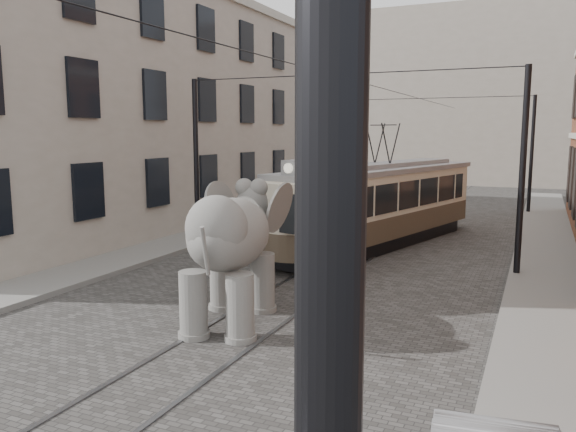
% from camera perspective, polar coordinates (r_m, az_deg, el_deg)
% --- Properties ---
extents(ground, '(120.00, 120.00, 0.00)m').
position_cam_1_polar(ground, '(13.33, -2.59, -9.80)').
color(ground, '#484542').
extents(tram_rails, '(1.54, 80.00, 0.02)m').
position_cam_1_polar(tram_rails, '(13.33, -2.59, -9.75)').
color(tram_rails, slate).
rests_on(tram_rails, ground).
extents(sidewalk_right, '(2.00, 60.00, 0.15)m').
position_cam_1_polar(sidewalk_right, '(12.04, 24.56, -12.22)').
color(sidewalk_right, slate).
rests_on(sidewalk_right, ground).
extents(sidewalk_left, '(2.00, 60.00, 0.15)m').
position_cam_1_polar(sidewalk_left, '(17.12, -22.58, -6.07)').
color(sidewalk_left, slate).
rests_on(sidewalk_left, ground).
extents(stucco_building, '(7.00, 24.00, 10.00)m').
position_cam_1_polar(stucco_building, '(27.08, -14.31, 9.90)').
color(stucco_building, gray).
rests_on(stucco_building, ground).
extents(distant_block, '(28.00, 10.00, 14.00)m').
position_cam_1_polar(distant_block, '(51.72, 17.93, 11.12)').
color(distant_block, gray).
rests_on(distant_block, ground).
extents(catenary, '(11.00, 30.20, 6.00)m').
position_cam_1_polar(catenary, '(17.39, 4.14, 4.54)').
color(catenary, black).
rests_on(catenary, ground).
extents(tram, '(5.17, 11.44, 4.46)m').
position_cam_1_polar(tram, '(21.13, 9.35, 3.03)').
color(tram, beige).
rests_on(tram, ground).
extents(elephant, '(3.83, 5.50, 3.07)m').
position_cam_1_polar(elephant, '(12.40, -5.85, -3.88)').
color(elephant, slate).
rests_on(elephant, ground).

